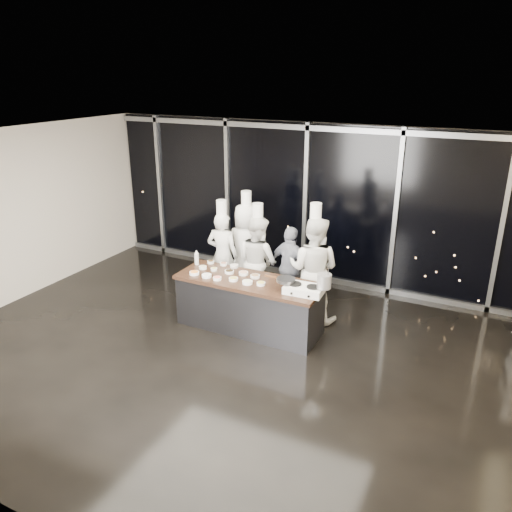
% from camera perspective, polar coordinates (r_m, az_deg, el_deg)
% --- Properties ---
extents(ground, '(9.00, 9.00, 0.00)m').
position_cam_1_polar(ground, '(7.93, -3.80, -11.01)').
color(ground, black).
rests_on(ground, ground).
extents(room_shell, '(9.02, 7.02, 3.21)m').
position_cam_1_polar(room_shell, '(6.94, -2.97, 4.63)').
color(room_shell, beige).
rests_on(room_shell, ground).
extents(window_wall, '(8.90, 0.11, 3.20)m').
position_cam_1_polar(window_wall, '(10.19, 5.73, 5.98)').
color(window_wall, black).
rests_on(window_wall, ground).
extents(demo_counter, '(2.46, 0.86, 0.90)m').
position_cam_1_polar(demo_counter, '(8.40, -0.79, -5.52)').
color(demo_counter, '#36363B').
rests_on(demo_counter, ground).
extents(stove, '(0.61, 0.41, 0.14)m').
position_cam_1_polar(stove, '(7.74, 5.50, -3.81)').
color(stove, white).
rests_on(stove, demo_counter).
extents(frying_pan, '(0.52, 0.31, 0.05)m').
position_cam_1_polar(frying_pan, '(7.80, 3.37, -2.73)').
color(frying_pan, slate).
rests_on(frying_pan, stove).
extents(stock_pot, '(0.23, 0.23, 0.22)m').
position_cam_1_polar(stock_pot, '(7.60, 7.80, -2.86)').
color(stock_pot, silver).
rests_on(stock_pot, stove).
extents(prep_bowls, '(1.36, 0.75, 0.05)m').
position_cam_1_polar(prep_bowls, '(8.40, -3.30, -2.02)').
color(prep_bowls, white).
rests_on(prep_bowls, demo_counter).
extents(squeeze_bottle, '(0.08, 0.08, 0.27)m').
position_cam_1_polar(squeeze_bottle, '(8.86, -6.81, -0.19)').
color(squeeze_bottle, silver).
rests_on(squeeze_bottle, demo_counter).
extents(chef_far_left, '(0.66, 0.47, 1.92)m').
position_cam_1_polar(chef_far_left, '(9.42, -3.83, 0.15)').
color(chef_far_left, silver).
rests_on(chef_far_left, ground).
extents(chef_left, '(0.92, 0.64, 2.04)m').
position_cam_1_polar(chef_left, '(9.60, -1.08, 0.89)').
color(chef_left, silver).
rests_on(chef_left, ground).
extents(chef_center, '(1.02, 0.93, 1.94)m').
position_cam_1_polar(chef_center, '(9.11, 0.19, -0.53)').
color(chef_center, silver).
rests_on(chef_center, ground).
extents(guest, '(0.97, 0.60, 1.54)m').
position_cam_1_polar(guest, '(9.07, 3.96, -1.35)').
color(guest, black).
rests_on(guest, ground).
extents(chef_right, '(0.93, 0.74, 2.10)m').
position_cam_1_polar(chef_right, '(8.60, 6.57, -1.45)').
color(chef_right, silver).
rests_on(chef_right, ground).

